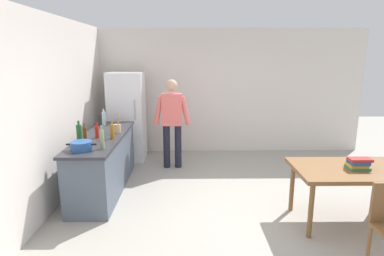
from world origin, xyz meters
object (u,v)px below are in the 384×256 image
at_px(bottle_beer_brown, 85,133).
at_px(bottle_wine_green, 79,134).
at_px(bottle_vinegar_tall, 102,139).
at_px(bottle_water_clear, 104,118).
at_px(person, 172,118).
at_px(utensil_jar, 118,128).
at_px(bottle_sauce_red, 97,132).
at_px(refrigerator, 127,117).
at_px(cooking_pot, 81,146).
at_px(book_stack, 358,164).
at_px(bottle_oil_amber, 112,131).
at_px(dining_table, 350,174).

relative_size(bottle_beer_brown, bottle_wine_green, 0.76).
distance_m(bottle_vinegar_tall, bottle_water_clear, 1.53).
distance_m(person, bottle_wine_green, 1.97).
relative_size(person, utensil_jar, 5.31).
bearing_deg(bottle_water_clear, bottle_wine_green, -91.18).
bearing_deg(person, bottle_wine_green, -128.96).
distance_m(utensil_jar, bottle_sauce_red, 0.40).
distance_m(person, bottle_beer_brown, 1.80).
distance_m(bottle_vinegar_tall, bottle_wine_green, 0.45).
bearing_deg(bottle_wine_green, refrigerator, 82.17).
bearing_deg(cooking_pot, bottle_water_clear, 93.41).
bearing_deg(book_stack, bottle_water_clear, 152.27).
relative_size(bottle_oil_amber, bottle_vinegar_tall, 0.88).
relative_size(bottle_water_clear, book_stack, 1.11).
distance_m(dining_table, bottle_wine_green, 3.66).
bearing_deg(refrigerator, bottle_vinegar_tall, -87.63).
xyz_separation_m(bottle_water_clear, book_stack, (3.63, -1.91, -0.21)).
bearing_deg(bottle_water_clear, bottle_vinegar_tall, -76.50).
height_order(refrigerator, bottle_beer_brown, refrigerator).
bearing_deg(person, book_stack, -42.08).
height_order(dining_table, book_stack, book_stack).
height_order(bottle_beer_brown, bottle_vinegar_tall, bottle_vinegar_tall).
bearing_deg(bottle_vinegar_tall, person, 64.13).
bearing_deg(utensil_jar, bottle_sauce_red, -127.60).
bearing_deg(bottle_water_clear, person, 12.86).
height_order(cooking_pot, bottle_vinegar_tall, bottle_vinegar_tall).
relative_size(dining_table, cooking_pot, 3.50).
bearing_deg(bottle_vinegar_tall, refrigerator, 92.37).
height_order(bottle_beer_brown, bottle_water_clear, bottle_water_clear).
distance_m(bottle_wine_green, book_stack, 3.72).
xyz_separation_m(bottle_oil_amber, bottle_vinegar_tall, (-0.01, -0.54, 0.02)).
height_order(dining_table, bottle_beer_brown, bottle_beer_brown).
xyz_separation_m(cooking_pot, bottle_wine_green, (-0.12, 0.30, 0.09)).
relative_size(cooking_pot, utensil_jar, 1.25).
height_order(bottle_water_clear, bottle_sauce_red, bottle_water_clear).
relative_size(dining_table, bottle_beer_brown, 5.38).
relative_size(refrigerator, book_stack, 6.65).
bearing_deg(utensil_jar, dining_table, -22.02).
xyz_separation_m(person, book_stack, (2.42, -2.19, -0.16)).
bearing_deg(refrigerator, cooking_pot, -94.05).
distance_m(utensil_jar, book_stack, 3.53).
height_order(bottle_oil_amber, bottle_vinegar_tall, bottle_vinegar_tall).
xyz_separation_m(cooking_pot, bottle_water_clear, (-0.09, 1.55, 0.07)).
xyz_separation_m(cooking_pot, bottle_vinegar_tall, (0.26, 0.07, 0.08)).
xyz_separation_m(person, cooking_pot, (-1.12, -1.83, -0.02)).
relative_size(person, bottle_sauce_red, 7.08).
bearing_deg(bottle_beer_brown, bottle_sauce_red, 42.18).
height_order(person, bottle_oil_amber, person).
distance_m(dining_table, bottle_beer_brown, 3.70).
distance_m(dining_table, bottle_oil_amber, 3.34).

